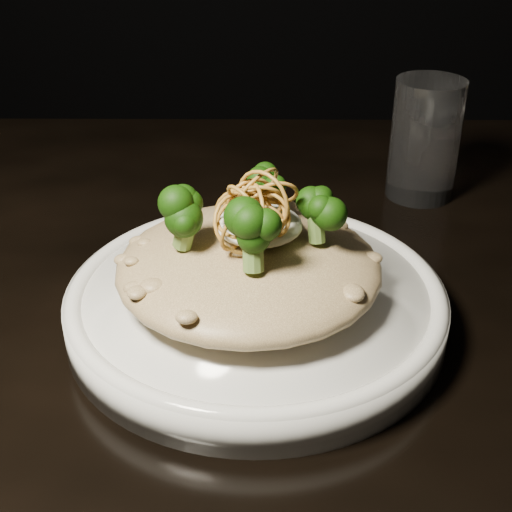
{
  "coord_description": "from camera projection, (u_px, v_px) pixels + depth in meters",
  "views": [
    {
      "loc": [
        -0.09,
        -0.46,
        1.05
      ],
      "look_at": [
        -0.09,
        -0.03,
        0.81
      ],
      "focal_mm": 50.0,
      "sensor_mm": 36.0,
      "label": 1
    }
  ],
  "objects": [
    {
      "name": "cheese",
      "position": [
        259.0,
        225.0,
        0.48
      ],
      "size": [
        0.06,
        0.06,
        0.02
      ],
      "primitive_type": "ellipsoid",
      "color": "white",
      "rests_on": "risotto"
    },
    {
      "name": "plate",
      "position": [
        256.0,
        306.0,
        0.51
      ],
      "size": [
        0.27,
        0.27,
        0.03
      ],
      "primitive_type": "cylinder",
      "color": "silver",
      "rests_on": "table"
    },
    {
      "name": "risotto",
      "position": [
        249.0,
        267.0,
        0.49
      ],
      "size": [
        0.18,
        0.18,
        0.04
      ],
      "primitive_type": "ellipsoid",
      "color": "brown",
      "rests_on": "plate"
    },
    {
      "name": "shallots",
      "position": [
        259.0,
        196.0,
        0.46
      ],
      "size": [
        0.06,
        0.06,
        0.04
      ],
      "primitive_type": null,
      "color": "#93651F",
      "rests_on": "cheese"
    },
    {
      "name": "drinking_glass",
      "position": [
        425.0,
        140.0,
        0.67
      ],
      "size": [
        0.07,
        0.07,
        0.11
      ],
      "primitive_type": "cylinder",
      "rotation": [
        0.0,
        0.0,
        -0.09
      ],
      "color": "silver",
      "rests_on": "table"
    },
    {
      "name": "broccoli",
      "position": [
        256.0,
        206.0,
        0.47
      ],
      "size": [
        0.13,
        0.13,
        0.05
      ],
      "primitive_type": null,
      "color": "black",
      "rests_on": "risotto"
    },
    {
      "name": "table",
      "position": [
        365.0,
        381.0,
        0.59
      ],
      "size": [
        1.1,
        0.8,
        0.75
      ],
      "color": "black",
      "rests_on": "ground"
    }
  ]
}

